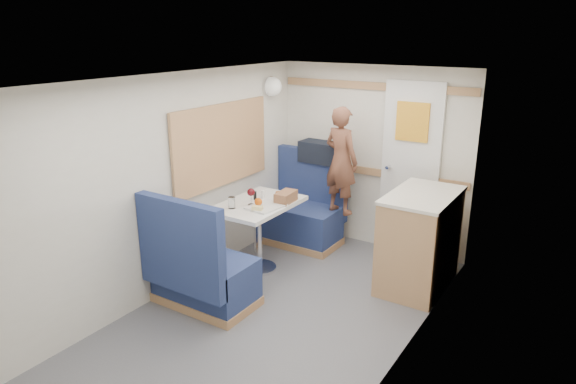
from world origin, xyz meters
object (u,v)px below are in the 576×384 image
Objects in this scene: bench_far at (302,217)px; orange_fruit at (258,202)px; dome_light at (272,86)px; tray at (266,207)px; salt_grinder at (263,194)px; wine_glass at (251,193)px; bread_loaf at (286,197)px; cheese_block at (257,208)px; beer_glass at (279,197)px; person at (341,161)px; pepper_grinder at (255,195)px; dinette_table at (258,217)px; tumbler_left at (232,203)px; galley_counter at (419,240)px; bench_near at (200,275)px; duffel_bag at (322,152)px.

orange_fruit is at bearing -84.94° from bench_far.
dome_light is 2.69× the size of orange_fruit.
dome_light reaches higher than tray.
salt_grinder is (-0.19, 0.21, 0.03)m from tray.
bread_loaf is (0.24, 0.25, -0.07)m from wine_glass.
beer_glass reaches higher than cheese_block.
person is 1.01m from pepper_grinder.
dinette_table is at bearing -40.17° from pepper_grinder.
beer_glass is (-0.30, -0.74, -0.25)m from person.
cheese_block is at bearing -58.20° from orange_fruit.
bread_loaf is at bearing 51.85° from tumbler_left.
pepper_grinder reaches higher than cheese_block.
bench_far is 1.14× the size of galley_counter.
tumbler_left reaches higher than cheese_block.
salt_grinder reaches higher than cheese_block.
galley_counter is (1.86, -0.30, -1.28)m from dome_light.
galley_counter reaches higher than cheese_block.
cheese_block is (-1.32, -0.76, 0.29)m from galley_counter.
dinette_table is at bearing -139.77° from beer_glass.
bench_near is at bearing -87.85° from salt_grinder.
bench_near is at bearing -136.06° from galley_counter.
tray is at bearing 86.87° from person.
galley_counter is at bearing -20.78° from duffel_bag.
beer_glass is 0.20m from salt_grinder.
dinette_table is 11.04× the size of salt_grinder.
cheese_block is at bearing -101.44° from bread_loaf.
bench_far is at bearing 84.39° from pepper_grinder.
pepper_grinder is at bearing 71.27° from person.
cheese_block is 0.39× the size of bread_loaf.
orange_fruit is 0.44× the size of wine_glass.
bread_loaf is (0.06, 0.03, 0.00)m from beer_glass.
bench_near reaches higher than wine_glass.
dome_light is 1.45m from orange_fruit.
wine_glass is (-1.48, -0.64, 0.38)m from galley_counter.
person reaches higher than pepper_grinder.
salt_grinder is (-0.12, 0.25, -0.01)m from orange_fruit.
pepper_grinder is 0.34× the size of bread_loaf.
tray is at bearing -31.08° from pepper_grinder.
wine_glass is at bearing -83.79° from salt_grinder.
beer_glass is at bearing 80.89° from bench_near.
duffel_bag is 5.97× the size of salt_grinder.
tumbler_left is at bearing 100.48° from bench_near.
bench_far reaches higher than galley_counter.
cheese_block is 0.40m from salt_grinder.
bread_loaf is at bearing -162.81° from galley_counter.
tray is 0.21m from beer_glass.
bench_far is (-0.00, 0.86, -0.27)m from dinette_table.
bench_near is at bearing -102.83° from cheese_block.
wine_glass is at bearing -133.38° from bread_loaf.
person is at bearing 75.06° from bench_near.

